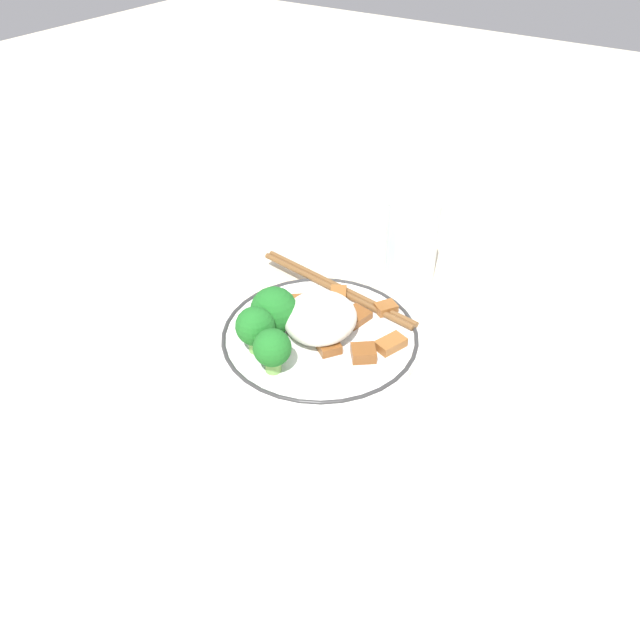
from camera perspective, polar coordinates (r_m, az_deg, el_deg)
ground_plane at (r=0.72m, az=0.00°, el=-2.16°), size 3.00×3.00×0.00m
plate at (r=0.71m, az=0.00°, el=-1.61°), size 0.23×0.23×0.02m
rice_mound at (r=0.70m, az=0.19°, el=0.27°), size 0.09×0.08×0.05m
broccoli_back_left at (r=0.70m, az=-4.23°, el=0.88°), size 0.05×0.05×0.06m
broccoli_back_center at (r=0.67m, az=-5.94°, el=-0.66°), size 0.04×0.04×0.05m
broccoli_back_right at (r=0.65m, az=-4.39°, el=-2.64°), size 0.04×0.04×0.05m
meat_near_front at (r=0.73m, az=3.19°, el=0.30°), size 0.04×0.03×0.01m
meat_near_left at (r=0.74m, az=6.04°, el=1.10°), size 0.03×0.03×0.01m
meat_near_right at (r=0.69m, az=6.49°, el=-2.17°), size 0.04×0.03×0.01m
meat_near_back at (r=0.75m, az=-1.68°, el=1.40°), size 0.04×0.04×0.01m
meat_on_rice_edge at (r=0.76m, az=1.66°, el=2.12°), size 0.04×0.03×0.01m
meat_mid_left at (r=0.67m, az=3.99°, el=-3.03°), size 0.03×0.03×0.01m
meat_mid_right at (r=0.69m, az=0.67°, el=-2.23°), size 0.04×0.04×0.01m
chopsticks at (r=0.78m, az=1.50°, el=2.98°), size 0.05×0.24×0.01m
drinking_glass at (r=0.81m, az=8.35°, el=7.19°), size 0.07×0.07×0.11m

